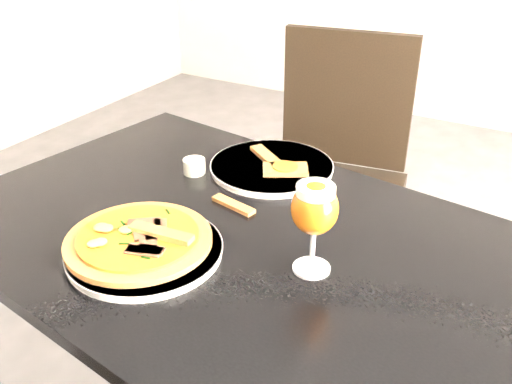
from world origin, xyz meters
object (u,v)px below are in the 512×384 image
Objects in this scene: pizza at (139,239)px; beer_glass at (315,209)px; dining_table at (228,265)px; chair_far at (333,173)px.

pizza is 1.59× the size of beer_glass.
dining_table is 0.22m from pizza.
beer_glass is at bearing -79.74° from chair_far.
chair_far reaches higher than dining_table.
chair_far is 0.93m from pizza.
beer_glass is (0.21, -0.04, 0.22)m from dining_table.
pizza is at bearing -161.08° from beer_glass.
beer_glass is at bearing 18.92° from pizza.
beer_glass is at bearing -1.92° from dining_table.
pizza is at bearing -101.63° from chair_far.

